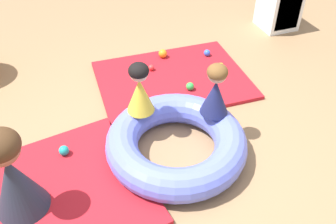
{
  "coord_description": "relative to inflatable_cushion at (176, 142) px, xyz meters",
  "views": [
    {
      "loc": [
        -0.83,
        -2.03,
        2.31
      ],
      "look_at": [
        -0.01,
        0.19,
        0.31
      ],
      "focal_mm": 39.09,
      "sensor_mm": 36.0,
      "label": 1
    }
  ],
  "objects": [
    {
      "name": "gym_mat_near_left",
      "position": [
        0.36,
        1.02,
        -0.12
      ],
      "size": [
        1.62,
        1.25,
        0.04
      ],
      "primitive_type": "cube",
      "rotation": [
        0.0,
        0.0,
        -0.04
      ],
      "color": "#B21923",
      "rests_on": "ground"
    },
    {
      "name": "play_ball_teal",
      "position": [
        -0.9,
        0.29,
        -0.05
      ],
      "size": [
        0.09,
        0.09,
        0.09
      ],
      "primitive_type": "sphere",
      "color": "teal",
      "rests_on": "gym_mat_center_rear"
    },
    {
      "name": "play_ball_green",
      "position": [
        0.45,
        0.77,
        -0.05
      ],
      "size": [
        0.08,
        0.08,
        0.08
      ],
      "primitive_type": "sphere",
      "color": "green",
      "rests_on": "gym_mat_near_left"
    },
    {
      "name": "play_ball_orange",
      "position": [
        0.4,
        1.47,
        -0.05
      ],
      "size": [
        0.1,
        0.1,
        0.1
      ],
      "primitive_type": "sphere",
      "color": "orange",
      "rests_on": "gym_mat_near_left"
    },
    {
      "name": "child_in_yellow",
      "position": [
        -0.19,
        0.36,
        0.37
      ],
      "size": [
        0.33,
        0.33,
        0.47
      ],
      "rotation": [
        0.0,
        0.0,
        2.05
      ],
      "color": "yellow",
      "rests_on": "inflatable_cushion"
    },
    {
      "name": "ground_plane",
      "position": [
        0.01,
        0.01,
        -0.14
      ],
      "size": [
        8.0,
        8.0,
        0.0
      ],
      "primitive_type": "plane",
      "color": "#93704C"
    },
    {
      "name": "adult_seated",
      "position": [
        -1.25,
        -0.14,
        0.26
      ],
      "size": [
        0.5,
        0.5,
        0.74
      ],
      "rotation": [
        0.0,
        0.0,
        1.14
      ],
      "color": "#232D3D",
      "rests_on": "gym_mat_center_rear"
    },
    {
      "name": "play_ball_yellow",
      "position": [
        0.93,
        1.01,
        -0.06
      ],
      "size": [
        0.07,
        0.07,
        0.07
      ],
      "primitive_type": "sphere",
      "color": "yellow",
      "rests_on": "gym_mat_near_left"
    },
    {
      "name": "play_ball_red",
      "position": [
        0.19,
        1.25,
        -0.06
      ],
      "size": [
        0.06,
        0.06,
        0.06
      ],
      "primitive_type": "sphere",
      "color": "red",
      "rests_on": "gym_mat_near_left"
    },
    {
      "name": "play_ball_blue",
      "position": [
        0.9,
        1.32,
        -0.06
      ],
      "size": [
        0.08,
        0.08,
        0.08
      ],
      "primitive_type": "sphere",
      "color": "blue",
      "rests_on": "gym_mat_near_left"
    },
    {
      "name": "child_in_navy",
      "position": [
        0.39,
        0.12,
        0.37
      ],
      "size": [
        0.3,
        0.3,
        0.48
      ],
      "rotation": [
        0.0,
        0.0,
        5.0
      ],
      "color": "navy",
      "rests_on": "inflatable_cushion"
    },
    {
      "name": "storage_cube",
      "position": [
        2.12,
        1.72,
        0.14
      ],
      "size": [
        0.44,
        0.44,
        0.56
      ],
      "color": "white",
      "rests_on": "ground"
    },
    {
      "name": "inflatable_cushion",
      "position": [
        0.0,
        0.0,
        0.0
      ],
      "size": [
        1.19,
        1.19,
        0.27
      ],
      "primitive_type": "torus",
      "color": "#6070E5",
      "rests_on": "ground"
    },
    {
      "name": "gym_mat_center_rear",
      "position": [
        -1.25,
        -0.14,
        -0.12
      ],
      "size": [
        1.98,
        1.53,
        0.04
      ],
      "primitive_type": "cube",
      "rotation": [
        0.0,
        0.0,
        0.15
      ],
      "color": "#B21923",
      "rests_on": "ground"
    }
  ]
}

